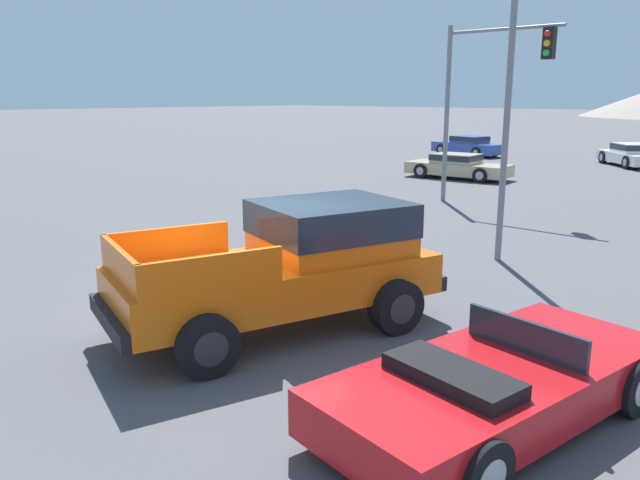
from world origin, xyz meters
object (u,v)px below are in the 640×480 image
(red_convertible_car, at_px, (495,385))
(parked_car_blue, at_px, (468,146))
(traffic_light_main, at_px, (488,80))
(street_lamp_post, at_px, (513,23))
(parked_car_white, at_px, (632,155))
(parked_car_tan, at_px, (457,166))
(orange_pickup_truck, at_px, (297,258))

(red_convertible_car, distance_m, parked_car_blue, 32.62)
(red_convertible_car, bearing_deg, traffic_light_main, 128.55)
(street_lamp_post, bearing_deg, traffic_light_main, 121.81)
(parked_car_blue, height_order, street_lamp_post, street_lamp_post)
(parked_car_white, height_order, parked_car_blue, parked_car_blue)
(parked_car_tan, distance_m, traffic_light_main, 7.89)
(street_lamp_post, bearing_deg, parked_car_tan, 124.47)
(parked_car_blue, relative_size, parked_car_tan, 1.01)
(parked_car_blue, xyz_separation_m, parked_car_tan, (5.13, -9.86, -0.05))
(parked_car_tan, xyz_separation_m, traffic_light_main, (4.27, -5.63, 3.52))
(parked_car_white, bearing_deg, traffic_light_main, -132.07)
(orange_pickup_truck, height_order, parked_car_white, orange_pickup_truck)
(parked_car_blue, distance_m, traffic_light_main, 18.45)
(orange_pickup_truck, xyz_separation_m, traffic_light_main, (-3.35, 11.99, 2.98))
(orange_pickup_truck, xyz_separation_m, parked_car_blue, (-12.75, 27.48, -0.49))
(orange_pickup_truck, relative_size, parked_car_blue, 1.19)
(parked_car_white, bearing_deg, red_convertible_car, -118.41)
(orange_pickup_truck, relative_size, parked_car_white, 1.26)
(orange_pickup_truck, xyz_separation_m, parked_car_white, (-3.52, 27.99, -0.49))
(parked_car_tan, distance_m, street_lamp_post, 14.87)
(orange_pickup_truck, xyz_separation_m, street_lamp_post, (0.41, 5.93, 3.95))
(orange_pickup_truck, distance_m, red_convertible_car, 3.88)
(orange_pickup_truck, height_order, street_lamp_post, street_lamp_post)
(traffic_light_main, height_order, street_lamp_post, street_lamp_post)
(parked_car_blue, bearing_deg, parked_car_white, -76.47)
(red_convertible_car, bearing_deg, parked_car_tan, 131.09)
(traffic_light_main, bearing_deg, street_lamp_post, -58.19)
(traffic_light_main, bearing_deg, parked_car_blue, 121.25)
(red_convertible_car, relative_size, parked_car_blue, 0.99)
(parked_car_blue, bearing_deg, traffic_light_main, -138.37)
(orange_pickup_truck, xyz_separation_m, parked_car_tan, (-7.61, 17.62, -0.54))
(traffic_light_main, relative_size, street_lamp_post, 0.68)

